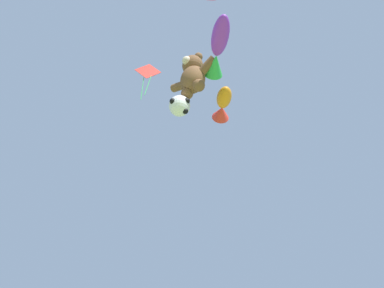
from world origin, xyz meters
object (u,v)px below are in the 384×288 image
(teddy_bear_kite, at_px, (193,75))
(fish_kite_tangerine, at_px, (223,105))
(soccer_ball_kite, at_px, (180,106))
(fish_kite_violet, at_px, (217,51))
(diamond_kite, at_px, (148,73))

(teddy_bear_kite, distance_m, fish_kite_tangerine, 2.14)
(soccer_ball_kite, distance_m, fish_kite_tangerine, 2.72)
(soccer_ball_kite, height_order, fish_kite_tangerine, fish_kite_tangerine)
(teddy_bear_kite, relative_size, fish_kite_tangerine, 1.32)
(teddy_bear_kite, height_order, fish_kite_tangerine, teddy_bear_kite)
(soccer_ball_kite, bearing_deg, fish_kite_violet, -4.97)
(soccer_ball_kite, xyz_separation_m, fish_kite_tangerine, (0.60, 2.21, 1.48))
(teddy_bear_kite, bearing_deg, soccer_ball_kite, -173.81)
(fish_kite_tangerine, xyz_separation_m, fish_kite_violet, (1.46, -2.39, -0.05))
(fish_kite_violet, bearing_deg, diamond_kite, 178.86)
(fish_kite_tangerine, bearing_deg, teddy_bear_kite, -89.88)
(teddy_bear_kite, xyz_separation_m, fish_kite_tangerine, (-0.00, 2.14, -0.04))
(diamond_kite, bearing_deg, soccer_ball_kite, 2.03)
(fish_kite_tangerine, relative_size, diamond_kite, 0.61)
(soccer_ball_kite, xyz_separation_m, diamond_kite, (-2.51, -0.09, 4.46))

